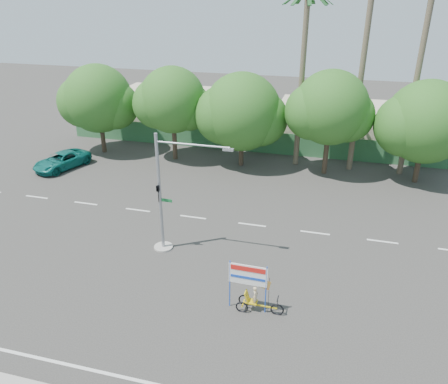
# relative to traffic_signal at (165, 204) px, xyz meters

# --- Properties ---
(ground) EXTENTS (120.00, 120.00, 0.00)m
(ground) POSITION_rel_traffic_signal_xyz_m (2.20, -3.98, -2.92)
(ground) COLOR #33302D
(ground) RESTS_ON ground
(fence) EXTENTS (38.00, 0.08, 2.00)m
(fence) POSITION_rel_traffic_signal_xyz_m (2.20, 17.52, -1.92)
(fence) COLOR #336B3D
(fence) RESTS_ON ground
(building_left) EXTENTS (12.00, 8.00, 4.00)m
(building_left) POSITION_rel_traffic_signal_xyz_m (-7.80, 22.02, -0.92)
(building_left) COLOR beige
(building_left) RESTS_ON ground
(building_right) EXTENTS (14.00, 8.00, 3.60)m
(building_right) POSITION_rel_traffic_signal_xyz_m (10.20, 22.02, -1.12)
(building_right) COLOR beige
(building_right) RESTS_ON ground
(tree_far_left) EXTENTS (7.14, 6.00, 7.96)m
(tree_far_left) POSITION_rel_traffic_signal_xyz_m (-11.85, 14.02, 1.84)
(tree_far_left) COLOR #473828
(tree_far_left) RESTS_ON ground
(tree_left) EXTENTS (6.66, 5.60, 8.07)m
(tree_left) POSITION_rel_traffic_signal_xyz_m (-4.85, 14.02, 2.14)
(tree_left) COLOR #473828
(tree_left) RESTS_ON ground
(tree_center) EXTENTS (7.62, 6.40, 7.85)m
(tree_center) POSITION_rel_traffic_signal_xyz_m (1.14, 14.02, 1.55)
(tree_center) COLOR #473828
(tree_center) RESTS_ON ground
(tree_right) EXTENTS (6.90, 5.80, 8.36)m
(tree_right) POSITION_rel_traffic_signal_xyz_m (8.15, 14.02, 2.32)
(tree_right) COLOR #473828
(tree_right) RESTS_ON ground
(tree_far_right) EXTENTS (7.38, 6.20, 7.94)m
(tree_far_right) POSITION_rel_traffic_signal_xyz_m (15.15, 14.02, 1.73)
(tree_far_right) COLOR #473828
(tree_far_right) RESTS_ON ground
(palm_tall) EXTENTS (3.73, 3.79, 17.45)m
(palm_tall) POSITION_rel_traffic_signal_xyz_m (10.20, 15.52, 7.55)
(palm_tall) COLOR #70604C
(palm_tall) RESTS_ON ground
(palm_mid) EXTENTS (3.73, 3.79, 15.45)m
(palm_mid) POSITION_rel_traffic_signal_xyz_m (14.20, 15.52, 6.48)
(palm_mid) COLOR #70604C
(palm_mid) RESTS_ON ground
(palm_short) EXTENTS (3.73, 3.79, 14.45)m
(palm_short) POSITION_rel_traffic_signal_xyz_m (5.70, 15.52, 5.94)
(palm_short) COLOR #70604C
(palm_short) RESTS_ON ground
(traffic_signal) EXTENTS (4.72, 1.10, 7.00)m
(traffic_signal) POSITION_rel_traffic_signal_xyz_m (0.00, 0.00, 0.00)
(traffic_signal) COLOR gray
(traffic_signal) RESTS_ON ground
(trike_billboard) EXTENTS (2.66, 0.62, 2.61)m
(trike_billboard) POSITION_rel_traffic_signal_xyz_m (5.83, -4.00, -1.87)
(trike_billboard) COLOR black
(trike_billboard) RESTS_ON ground
(pickup_truck) EXTENTS (3.72, 5.35, 1.36)m
(pickup_truck) POSITION_rel_traffic_signal_xyz_m (-13.20, 9.47, -2.24)
(pickup_truck) COLOR #0E645C
(pickup_truck) RESTS_ON ground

